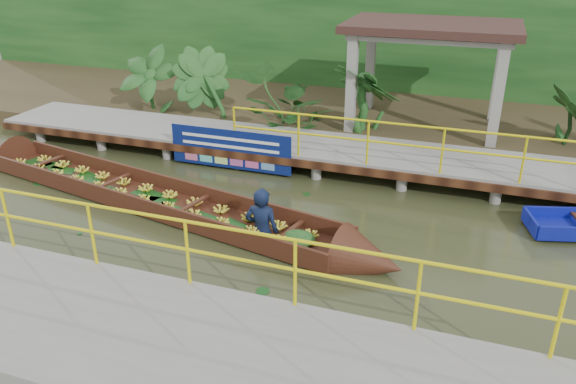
% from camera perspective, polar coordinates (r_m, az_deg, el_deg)
% --- Properties ---
extents(ground, '(80.00, 80.00, 0.00)m').
position_cam_1_polar(ground, '(11.31, -5.93, -3.02)').
color(ground, '#2C3018').
rests_on(ground, ground).
extents(land_strip, '(30.00, 8.00, 0.45)m').
position_cam_1_polar(land_strip, '(17.81, 4.25, 8.22)').
color(land_strip, '#372F1B').
rests_on(land_strip, ground).
extents(far_dock, '(16.00, 2.06, 1.66)m').
position_cam_1_polar(far_dock, '(14.02, -0.07, 4.82)').
color(far_dock, gray).
rests_on(far_dock, ground).
extents(near_dock, '(18.00, 2.40, 1.73)m').
position_cam_1_polar(near_dock, '(7.67, -12.58, -15.92)').
color(near_dock, gray).
rests_on(near_dock, ground).
extents(pavilion, '(4.40, 3.00, 3.00)m').
position_cam_1_polar(pavilion, '(15.58, 14.40, 14.97)').
color(pavilion, gray).
rests_on(pavilion, ground).
extents(foliage_backdrop, '(30.00, 0.80, 4.00)m').
position_cam_1_polar(foliage_backdrop, '(19.79, 6.40, 15.06)').
color(foliage_backdrop, '#133C15').
rests_on(foliage_backdrop, ground).
extents(vendor_boat, '(11.26, 3.37, 2.30)m').
position_cam_1_polar(vendor_boat, '(12.05, -12.70, -0.47)').
color(vendor_boat, '#391C0F').
rests_on(vendor_boat, ground).
extents(blue_banner, '(3.10, 0.04, 0.97)m').
position_cam_1_polar(blue_banner, '(13.57, -5.89, 4.36)').
color(blue_banner, navy).
rests_on(blue_banner, ground).
extents(tropical_plants, '(14.27, 1.27, 1.58)m').
position_cam_1_polar(tropical_plants, '(15.18, 6.97, 9.22)').
color(tropical_plants, '#133C15').
rests_on(tropical_plants, ground).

